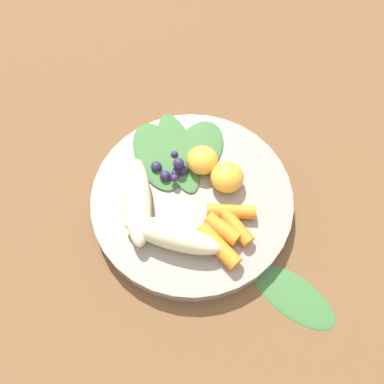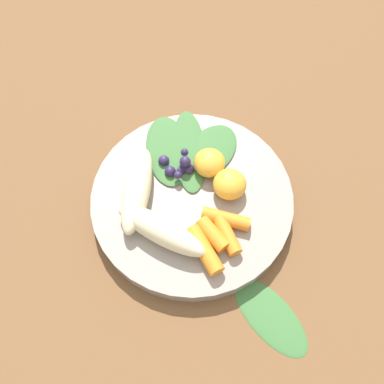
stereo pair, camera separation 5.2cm
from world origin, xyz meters
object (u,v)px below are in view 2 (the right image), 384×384
at_px(bowl, 192,200).
at_px(kale_leaf_stray, 271,316).
at_px(banana_peeled_left, 161,230).
at_px(orange_segment_near, 209,163).
at_px(banana_peeled_right, 137,190).

distance_m(bowl, kale_leaf_stray, 0.18).
bearing_deg(kale_leaf_stray, bowl, 172.90).
bearing_deg(kale_leaf_stray, banana_peeled_left, -164.79).
relative_size(bowl, banana_peeled_left, 2.16).
height_order(bowl, orange_segment_near, orange_segment_near).
xyz_separation_m(bowl, orange_segment_near, (0.04, -0.01, 0.03)).
bearing_deg(orange_segment_near, bowl, 161.40).
height_order(banana_peeled_right, kale_leaf_stray, banana_peeled_right).
distance_m(banana_peeled_left, orange_segment_near, 0.11).
bearing_deg(bowl, kale_leaf_stray, -136.96).
height_order(banana_peeled_left, banana_peeled_right, same).
relative_size(banana_peeled_left, banana_peeled_right, 1.00).
bearing_deg(orange_segment_near, banana_peeled_right, 124.96).
bearing_deg(banana_peeled_left, kale_leaf_stray, -5.93).
xyz_separation_m(orange_segment_near, kale_leaf_stray, (-0.17, -0.11, -0.04)).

